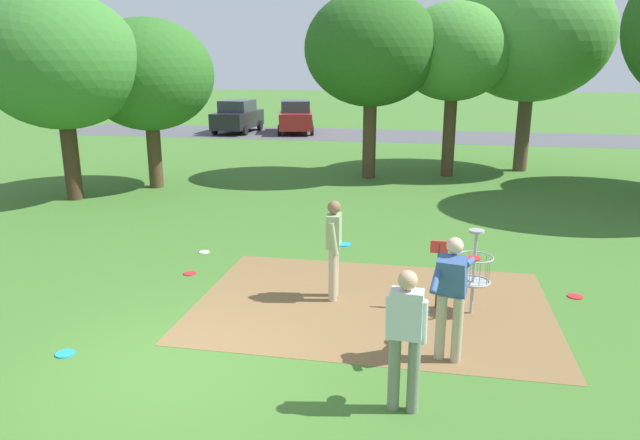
{
  "coord_description": "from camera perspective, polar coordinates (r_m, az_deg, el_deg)",
  "views": [
    {
      "loc": [
        3.15,
        -6.4,
        3.87
      ],
      "look_at": [
        1.17,
        3.96,
        1.0
      ],
      "focal_mm": 32.36,
      "sensor_mm": 36.0,
      "label": 1
    }
  ],
  "objects": [
    {
      "name": "ground_plane",
      "position": [
        8.11,
        -13.89,
        -13.76
      ],
      "size": [
        160.0,
        160.0,
        0.0
      ],
      "primitive_type": "plane",
      "color": "#3D6B28"
    },
    {
      "name": "dirt_tee_pad",
      "position": [
        9.7,
        5.16,
        -8.33
      ],
      "size": [
        5.79,
        4.02,
        0.01
      ],
      "primitive_type": "cube",
      "color": "brown",
      "rests_on": "ground"
    },
    {
      "name": "disc_golf_basket",
      "position": [
        9.4,
        14.61,
        -4.65
      ],
      "size": [
        0.98,
        0.58,
        1.39
      ],
      "color": "#9E9EA3",
      "rests_on": "ground"
    },
    {
      "name": "player_foreground_watching",
      "position": [
        6.61,
        8.45,
        -11.0
      ],
      "size": [
        0.48,
        0.41,
        1.71
      ],
      "color": "slate",
      "rests_on": "ground"
    },
    {
      "name": "player_throwing",
      "position": [
        7.8,
        12.88,
        -6.89
      ],
      "size": [
        0.69,
        1.02,
        1.71
      ],
      "color": "tan",
      "rests_on": "ground"
    },
    {
      "name": "player_waiting_left",
      "position": [
        9.59,
        1.4,
        -2.39
      ],
      "size": [
        0.41,
        0.47,
        1.71
      ],
      "color": "tan",
      "rests_on": "ground"
    },
    {
      "name": "frisbee_near_basket",
      "position": [
        12.47,
        -11.38,
        -3.12
      ],
      "size": [
        0.22,
        0.22,
        0.02
      ],
      "primitive_type": "cylinder",
      "color": "white",
      "rests_on": "ground"
    },
    {
      "name": "frisbee_by_tee",
      "position": [
        9.06,
        7.5,
        -10.13
      ],
      "size": [
        0.21,
        0.21,
        0.02
      ],
      "primitive_type": "cylinder",
      "color": "white",
      "rests_on": "ground"
    },
    {
      "name": "frisbee_mid_grass",
      "position": [
        10.89,
        23.91,
        -6.92
      ],
      "size": [
        0.26,
        0.26,
        0.02
      ],
      "primitive_type": "cylinder",
      "color": "red",
      "rests_on": "ground"
    },
    {
      "name": "frisbee_far_left",
      "position": [
        11.29,
        -12.76,
        -5.17
      ],
      "size": [
        0.23,
        0.23,
        0.02
      ],
      "primitive_type": "cylinder",
      "color": "red",
      "rests_on": "ground"
    },
    {
      "name": "frisbee_far_right",
      "position": [
        8.87,
        -23.9,
        -11.99
      ],
      "size": [
        0.25,
        0.25,
        0.02
      ],
      "primitive_type": "cylinder",
      "color": "#1E93DB",
      "rests_on": "ground"
    },
    {
      "name": "tree_near_left",
      "position": [
        19.99,
        5.1,
        16.46
      ],
      "size": [
        4.46,
        4.46,
        6.24
      ],
      "color": "#4C3823",
      "rests_on": "ground"
    },
    {
      "name": "tree_near_right",
      "position": [
        18.11,
        -24.32,
        14.1
      ],
      "size": [
        4.44,
        4.44,
        5.83
      ],
      "color": "#422D1E",
      "rests_on": "ground"
    },
    {
      "name": "tree_mid_left",
      "position": [
        22.6,
        20.2,
        16.82
      ],
      "size": [
        5.51,
        5.51,
        7.21
      ],
      "color": "brown",
      "rests_on": "ground"
    },
    {
      "name": "tree_mid_center",
      "position": [
        20.76,
        13.09,
        15.81
      ],
      "size": [
        3.84,
        3.84,
        5.88
      ],
      "color": "#4C3823",
      "rests_on": "ground"
    },
    {
      "name": "tree_far_center",
      "position": [
        19.06,
        -16.59,
        13.55
      ],
      "size": [
        4.01,
        4.01,
        5.24
      ],
      "color": "#4C3823",
      "rests_on": "ground"
    },
    {
      "name": "parking_lot_strip",
      "position": [
        32.65,
        5.29,
        8.36
      ],
      "size": [
        36.0,
        6.0,
        0.01
      ],
      "primitive_type": "cube",
      "color": "#4C4C51",
      "rests_on": "ground"
    },
    {
      "name": "parked_car_leftmost",
      "position": [
        34.1,
        -8.14,
        10.11
      ],
      "size": [
        2.09,
        4.26,
        1.84
      ],
      "color": "black",
      "rests_on": "ground"
    },
    {
      "name": "parked_car_center_left",
      "position": [
        33.6,
        -2.4,
        10.17
      ],
      "size": [
        2.67,
        4.49,
        1.84
      ],
      "color": "maroon",
      "rests_on": "ground"
    }
  ]
}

